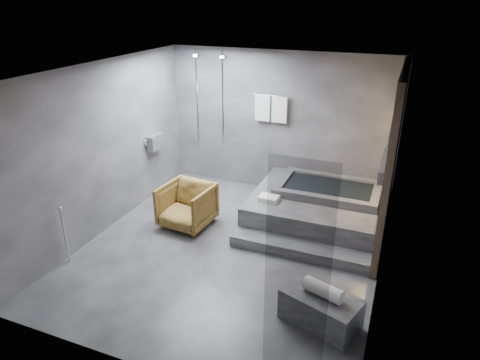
% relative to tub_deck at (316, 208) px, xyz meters
% --- Properties ---
extents(room, '(5.00, 5.04, 2.82)m').
position_rel_tub_deck_xyz_m(room, '(-0.65, -1.21, 1.48)').
color(room, '#303032').
rests_on(room, ground).
extents(tub_deck, '(2.20, 2.00, 0.50)m').
position_rel_tub_deck_xyz_m(tub_deck, '(0.00, 0.00, 0.00)').
color(tub_deck, '#353538').
rests_on(tub_deck, ground).
extents(tub_step, '(2.20, 0.36, 0.18)m').
position_rel_tub_deck_xyz_m(tub_step, '(0.00, -1.18, -0.16)').
color(tub_step, '#353538').
rests_on(tub_step, ground).
extents(concrete_bench, '(1.04, 0.78, 0.42)m').
position_rel_tub_deck_xyz_m(concrete_bench, '(0.62, -2.56, -0.04)').
color(concrete_bench, '#343437').
rests_on(concrete_bench, ground).
extents(driftwood_chair, '(0.89, 0.91, 0.76)m').
position_rel_tub_deck_xyz_m(driftwood_chair, '(-2.05, -0.99, 0.13)').
color(driftwood_chair, '#4C3413').
rests_on(driftwood_chair, ground).
extents(rolled_towel, '(0.52, 0.32, 0.18)m').
position_rel_tub_deck_xyz_m(rolled_towel, '(0.63, -2.56, 0.25)').
color(rolled_towel, white).
rests_on(rolled_towel, concrete_bench).
extents(deck_towel, '(0.34, 0.25, 0.09)m').
position_rel_tub_deck_xyz_m(deck_towel, '(-0.72, -0.52, 0.29)').
color(deck_towel, white).
rests_on(deck_towel, tub_deck).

